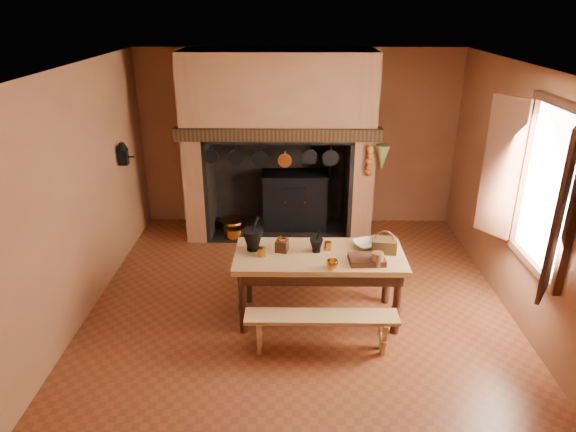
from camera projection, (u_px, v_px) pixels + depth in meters
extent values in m
plane|color=brown|center=(299.00, 310.00, 6.16)|extent=(5.50, 5.50, 0.00)
plane|color=silver|center=(302.00, 70.00, 5.07)|extent=(5.50, 5.50, 0.00)
cube|color=#915A3A|center=(298.00, 139.00, 8.15)|extent=(5.00, 0.02, 2.80)
cube|color=#915A3A|center=(73.00, 201.00, 5.64)|extent=(0.02, 5.50, 2.80)
cube|color=#915A3A|center=(529.00, 202.00, 5.59)|extent=(0.02, 5.50, 2.80)
cube|color=#915A3A|center=(305.00, 367.00, 3.08)|extent=(5.00, 0.02, 2.80)
cube|color=#915A3A|center=(196.00, 146.00, 7.75)|extent=(0.30, 0.90, 2.80)
cube|color=#915A3A|center=(362.00, 147.00, 7.73)|extent=(0.30, 0.90, 2.80)
cube|color=#915A3A|center=(278.00, 93.00, 7.43)|extent=(2.20, 0.90, 1.20)
cube|color=black|center=(278.00, 134.00, 7.26)|extent=(2.95, 0.22, 0.18)
cube|color=black|center=(280.00, 176.00, 8.36)|extent=(2.20, 0.06, 1.60)
cube|color=black|center=(279.00, 230.00, 8.28)|extent=(2.20, 0.90, 0.02)
cube|color=black|center=(295.00, 202.00, 8.24)|extent=(1.00, 0.50, 0.90)
cube|color=black|center=(295.00, 174.00, 8.04)|extent=(1.04, 0.54, 0.04)
cube|color=black|center=(295.00, 202.00, 7.96)|extent=(0.35, 0.02, 0.45)
cylinder|color=black|center=(331.00, 154.00, 7.93)|extent=(0.10, 0.10, 0.70)
cylinder|color=#C57E2D|center=(285.00, 202.00, 7.95)|extent=(0.03, 0.03, 0.03)
cylinder|color=#C57E2D|center=(305.00, 202.00, 7.94)|extent=(0.03, 0.03, 0.03)
cylinder|color=#C57E2D|center=(233.00, 225.00, 8.25)|extent=(0.40, 0.40, 0.20)
cylinder|color=#C57E2D|center=(234.00, 232.00, 8.02)|extent=(0.34, 0.34, 0.18)
cube|color=black|center=(221.00, 224.00, 8.35)|extent=(0.18, 0.18, 0.16)
cone|color=brown|center=(382.00, 158.00, 7.26)|extent=(0.20, 0.20, 0.35)
cube|color=white|center=(550.00, 189.00, 5.10)|extent=(0.02, 1.00, 1.60)
cube|color=#391C12|center=(564.00, 104.00, 4.78)|extent=(0.08, 1.16, 0.08)
cube|color=#391C12|center=(531.00, 264.00, 5.43)|extent=(0.08, 1.16, 0.08)
cube|color=#391C12|center=(559.00, 215.00, 4.48)|extent=(0.29, 0.39, 1.60)
cube|color=#391C12|center=(501.00, 168.00, 5.73)|extent=(0.29, 0.39, 1.60)
cube|color=black|center=(123.00, 157.00, 7.05)|extent=(0.12, 0.12, 0.22)
cone|color=black|center=(122.00, 146.00, 6.99)|extent=(0.16, 0.16, 0.10)
cylinder|color=black|center=(130.00, 157.00, 7.05)|extent=(0.12, 0.02, 0.02)
cube|color=tan|center=(319.00, 256.00, 5.74)|extent=(1.90, 0.84, 0.06)
cube|color=#391C12|center=(319.00, 264.00, 5.78)|extent=(1.77, 0.72, 0.15)
cylinder|color=#391C12|center=(243.00, 302.00, 5.62)|extent=(0.09, 0.09, 0.76)
cylinder|color=#391C12|center=(397.00, 303.00, 5.60)|extent=(0.09, 0.09, 0.76)
cylinder|color=#391C12|center=(248.00, 274.00, 6.20)|extent=(0.09, 0.09, 0.76)
cylinder|color=#391C12|center=(387.00, 275.00, 6.18)|extent=(0.09, 0.09, 0.76)
cube|color=tan|center=(321.00, 317.00, 5.28)|extent=(1.59, 0.28, 0.04)
cube|color=tan|center=(316.00, 257.00, 6.56)|extent=(1.49, 0.26, 0.04)
cylinder|color=black|center=(253.00, 248.00, 5.81)|extent=(0.14, 0.14, 0.04)
cone|color=black|center=(253.00, 238.00, 5.77)|extent=(0.24, 0.24, 0.20)
cylinder|color=black|center=(255.00, 225.00, 5.70)|extent=(0.10, 0.05, 0.19)
cylinder|color=black|center=(316.00, 251.00, 5.76)|extent=(0.09, 0.09, 0.03)
cone|color=black|center=(316.00, 245.00, 5.73)|extent=(0.15, 0.15, 0.13)
cylinder|color=black|center=(318.00, 236.00, 5.69)|extent=(0.06, 0.03, 0.13)
cube|color=#391C12|center=(282.00, 246.00, 5.76)|extent=(0.16, 0.16, 0.13)
cylinder|color=#C57E2D|center=(282.00, 239.00, 5.73)|extent=(0.10, 0.10, 0.03)
cylinder|color=black|center=(287.00, 236.00, 5.72)|extent=(0.11, 0.04, 0.04)
cylinder|color=#C57E2D|center=(262.00, 252.00, 5.66)|extent=(0.09, 0.09, 0.10)
cylinder|color=#C57E2D|center=(328.00, 246.00, 5.80)|extent=(0.09, 0.09, 0.10)
imported|color=beige|center=(366.00, 245.00, 5.86)|extent=(0.36, 0.36, 0.07)
cylinder|color=brown|center=(377.00, 259.00, 5.44)|extent=(0.14, 0.14, 0.15)
cylinder|color=beige|center=(394.00, 245.00, 5.78)|extent=(0.08, 0.08, 0.12)
cube|color=#493216|center=(384.00, 245.00, 5.75)|extent=(0.30, 0.23, 0.15)
torus|color=#493216|center=(385.00, 239.00, 5.72)|extent=(0.22, 0.05, 0.22)
cube|color=#391C12|center=(367.00, 259.00, 5.53)|extent=(0.40, 0.30, 0.07)
imported|color=#C57E2D|center=(332.00, 264.00, 5.39)|extent=(0.14, 0.14, 0.10)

